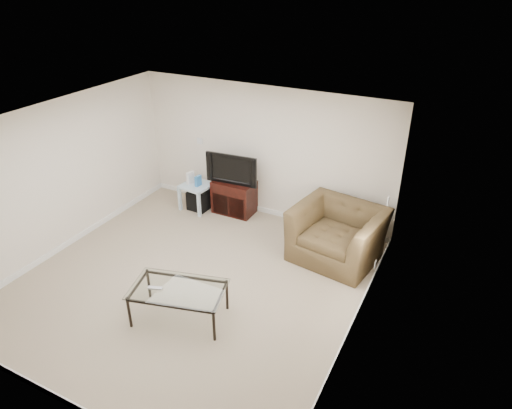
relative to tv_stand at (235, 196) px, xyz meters
The scene contains 18 objects.
floor 2.36m from the tv_stand, 77.41° to the right, with size 5.00×5.00×0.00m, color tan.
ceiling 3.19m from the tv_stand, 77.41° to the right, with size 5.00×5.00×0.00m, color white.
wall_back 1.08m from the tv_stand, 23.37° to the left, with size 5.00×0.02×2.50m, color silver.
wall_left 3.16m from the tv_stand, 131.13° to the right, with size 0.02×5.00×2.50m, color silver.
wall_right 3.89m from the tv_stand, 37.15° to the right, with size 0.02×5.00×2.50m, color silver.
plate_back 1.30m from the tv_stand, 166.86° to the left, with size 0.12×0.02×0.12m, color white.
plate_right_switch 3.21m from the tv_stand, 12.78° to the right, with size 0.02×0.09×0.13m, color white.
plate_right_outlet 3.15m from the tv_stand, 18.11° to the right, with size 0.02×0.08×0.12m, color white.
tv_stand is the anchor object (origin of this frame).
dvd_player 0.22m from the tv_stand, 89.92° to the right, with size 0.43×0.30×0.06m, color black.
television 0.62m from the tv_stand, 89.92° to the right, with size 0.95×0.19×0.59m, color black.
side_table 0.77m from the tv_stand, 162.44° to the right, with size 0.55×0.55×0.52m, color #CBE4F7, non-canonical shape.
subwoofer 0.74m from the tv_stand, 162.95° to the right, with size 0.39×0.39×0.39m, color black.
game_console 0.95m from the tv_stand, 164.63° to the right, with size 0.05×0.17×0.24m, color white.
game_case 0.77m from the tv_stand, 158.67° to the right, with size 0.05×0.15×0.21m, color #337FCC.
recliner 2.37m from the tv_stand, 15.51° to the right, with size 1.38×0.89×1.20m, color #4A2E1A.
coffee_table 3.13m from the tv_stand, 74.80° to the right, with size 1.26×0.71×0.49m, color black, non-canonical shape.
remote 3.21m from the tv_stand, 80.13° to the right, with size 0.20×0.05×0.02m, color #B2B2B7.
Camera 1 is at (3.45, -4.60, 4.36)m, focal length 32.00 mm.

